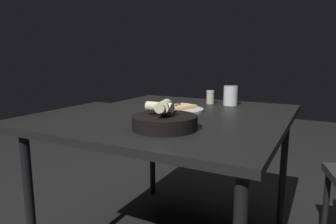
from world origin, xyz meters
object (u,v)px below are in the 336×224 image
object	(u,v)px
pizza_plate	(179,109)
beer_glass	(231,97)
pepper_shaker	(210,98)
bread_basket	(165,120)
dining_table	(177,125)

from	to	relation	value
pizza_plate	beer_glass	world-z (taller)	beer_glass
pepper_shaker	bread_basket	bearing A→B (deg)	-174.62
dining_table	beer_glass	distance (m)	0.43
bread_basket	beer_glass	world-z (taller)	bread_basket
bread_basket	pepper_shaker	size ratio (longest dim) A/B	3.20
beer_glass	pepper_shaker	xyz separation A→B (m)	(-0.00, 0.12, -0.02)
bread_basket	beer_glass	bearing A→B (deg)	-4.65
bread_basket	beer_glass	distance (m)	0.70
dining_table	bread_basket	size ratio (longest dim) A/B	4.58
pizza_plate	beer_glass	size ratio (longest dim) A/B	2.28
beer_glass	pepper_shaker	bearing A→B (deg)	90.43
beer_glass	pepper_shaker	distance (m)	0.12
pepper_shaker	dining_table	bearing A→B (deg)	175.69
pizza_plate	bread_basket	size ratio (longest dim) A/B	1.01
dining_table	pizza_plate	xyz separation A→B (m)	(0.07, 0.03, 0.07)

